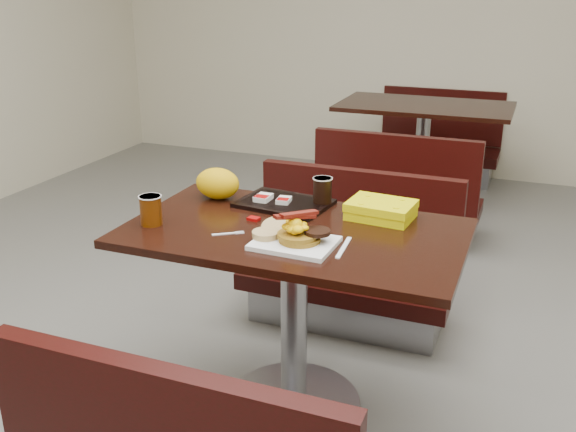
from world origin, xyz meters
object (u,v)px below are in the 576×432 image
at_px(table_far, 421,156).
at_px(bench_far_s, 401,185).
at_px(coffee_cup_far, 322,190).
at_px(bench_near_n, 347,256).
at_px(pancake_stack, 300,237).
at_px(knife, 344,248).
at_px(clamshell, 381,210).
at_px(paper_bag, 218,183).
at_px(coffee_cup_near, 151,210).
at_px(tray, 284,203).
at_px(bench_far_n, 437,137).
at_px(platter, 295,243).
at_px(hashbrown_sleeve_left, 263,198).
at_px(hashbrown_sleeve_right, 284,200).
at_px(table_near, 294,322).
at_px(fork, 224,234).

height_order(table_far, bench_far_s, table_far).
bearing_deg(coffee_cup_far, bench_near_n, 91.85).
relative_size(table_far, bench_far_s, 1.20).
bearing_deg(pancake_stack, knife, 11.97).
relative_size(clamshell, paper_bag, 1.30).
bearing_deg(coffee_cup_far, coffee_cup_near, -141.16).
distance_m(tray, clamshell, 0.39).
height_order(bench_far_s, clamshell, clamshell).
relative_size(bench_far_n, tray, 2.89).
xyz_separation_m(platter, coffee_cup_far, (-0.04, 0.41, 0.06)).
relative_size(knife, tray, 0.53).
relative_size(hashbrown_sleeve_left, hashbrown_sleeve_right, 1.13).
distance_m(table_far, clamshell, 2.42).
height_order(clamshell, paper_bag, paper_bag).
height_order(bench_near_n, bench_far_s, same).
bearing_deg(table_near, bench_far_s, 90.00).
relative_size(coffee_cup_near, knife, 0.59).
bearing_deg(paper_bag, pancake_stack, -35.38).
relative_size(pancake_stack, paper_bag, 0.77).
bearing_deg(paper_bag, clamshell, 1.35).
xyz_separation_m(bench_near_n, hashbrown_sleeve_right, (-0.13, -0.49, 0.42)).
height_order(table_near, coffee_cup_far, coffee_cup_far).
distance_m(bench_far_n, paper_bag, 3.15).
bearing_deg(hashbrown_sleeve_right, bench_far_s, 79.41).
xyz_separation_m(bench_far_n, clamshell, (0.26, -3.08, 0.42)).
xyz_separation_m(bench_far_n, hashbrown_sleeve_right, (-0.13, -3.09, 0.42)).
bearing_deg(table_far, platter, -88.87).
distance_m(pancake_stack, paper_bag, 0.59).
bearing_deg(coffee_cup_far, platter, -84.43).
relative_size(table_near, bench_far_n, 1.20).
xyz_separation_m(fork, hashbrown_sleeve_right, (0.09, 0.35, 0.02)).
relative_size(coffee_cup_near, hashbrown_sleeve_right, 1.61).
xyz_separation_m(bench_far_n, coffee_cup_far, (0.01, -3.03, 0.46)).
relative_size(bench_far_s, tray, 2.89).
height_order(bench_near_n, knife, knife).
bearing_deg(clamshell, coffee_cup_near, -148.71).
bearing_deg(pancake_stack, bench_far_n, 91.15).
height_order(knife, paper_bag, paper_bag).
relative_size(bench_far_s, coffee_cup_far, 10.04).
height_order(coffee_cup_near, hashbrown_sleeve_left, coffee_cup_near).
bearing_deg(paper_bag, bench_far_s, 76.34).
height_order(platter, coffee_cup_near, coffee_cup_near).
distance_m(coffee_cup_near, knife, 0.72).
distance_m(table_near, pancake_stack, 0.43).
bearing_deg(platter, coffee_cup_far, 97.38).
height_order(table_far, platter, platter).
distance_m(bench_far_n, coffee_cup_near, 3.51).
distance_m(pancake_stack, hashbrown_sleeve_right, 0.40).
xyz_separation_m(bench_far_s, hashbrown_sleeve_left, (-0.21, -1.69, 0.42)).
xyz_separation_m(bench_far_s, pancake_stack, (0.07, -2.03, 0.42)).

